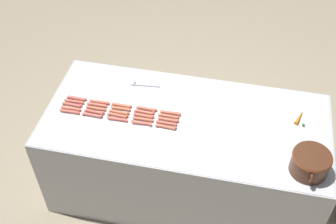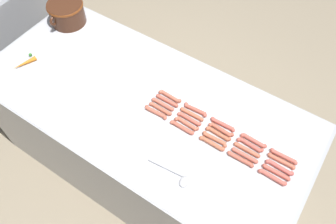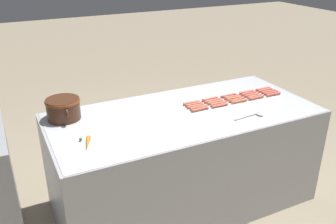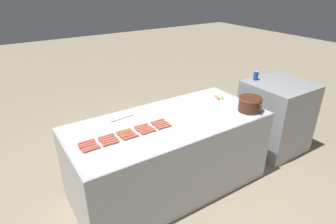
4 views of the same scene
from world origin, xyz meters
The scene contains 32 objects.
ground_plane centered at (0.00, 0.00, 0.00)m, with size 20.00×20.00×0.00m, color gray.
griddle_counter centered at (0.00, 0.00, 0.45)m, with size 1.02×2.22×0.90m.
back_cabinet centered at (0.10, 1.75, 0.50)m, with size 0.79×0.78×1.01m, color #939599.
hot_dog_0 centered at (-0.03, -0.90, 0.91)m, with size 0.03×0.17×0.03m.
hot_dog_1 centered at (-0.03, -0.71, 0.91)m, with size 0.03×0.17×0.03m.
hot_dog_2 centered at (-0.03, -0.53, 0.91)m, with size 0.03×0.17×0.03m.
hot_dog_3 centered at (-0.03, -0.32, 0.91)m, with size 0.03×0.17×0.03m.
hot_dog_4 centered at (-0.03, -0.13, 0.91)m, with size 0.03×0.17×0.03m.
hot_dog_5 centered at (0.01, -0.91, 0.91)m, with size 0.03×0.17×0.03m.
hot_dog_6 centered at (0.01, -0.72, 0.91)m, with size 0.03×0.17×0.03m.
hot_dog_7 centered at (0.01, -0.53, 0.91)m, with size 0.03×0.17×0.03m.
hot_dog_8 centered at (0.01, -0.33, 0.91)m, with size 0.03×0.17×0.03m.
hot_dog_9 centered at (0.01, -0.14, 0.91)m, with size 0.03×0.17×0.03m.
hot_dog_10 centered at (0.05, -0.91, 0.91)m, with size 0.03×0.17×0.03m.
hot_dog_11 centered at (0.04, -0.71, 0.91)m, with size 0.03×0.17×0.03m.
hot_dog_12 centered at (0.05, -0.53, 0.91)m, with size 0.03×0.17×0.03m.
hot_dog_13 centered at (0.04, -0.33, 0.91)m, with size 0.03×0.17×0.03m.
hot_dog_14 centered at (0.05, -0.13, 0.91)m, with size 0.03×0.17×0.03m.
hot_dog_15 centered at (0.09, -0.91, 0.91)m, with size 0.03×0.17×0.03m.
hot_dog_16 centered at (0.09, -0.72, 0.91)m, with size 0.04×0.17×0.03m.
hot_dog_17 centered at (0.08, -0.53, 0.91)m, with size 0.04×0.17×0.03m.
hot_dog_18 centered at (0.08, -0.32, 0.91)m, with size 0.03×0.17×0.03m.
hot_dog_19 centered at (0.09, -0.14, 0.91)m, with size 0.03×0.17×0.03m.
hot_dog_20 centered at (0.12, -0.91, 0.91)m, with size 0.03×0.17×0.03m.
hot_dog_21 centered at (0.12, -0.72, 0.91)m, with size 0.03×0.17×0.03m.
hot_dog_22 centered at (0.12, -0.52, 0.91)m, with size 0.03×0.17×0.03m.
hot_dog_23 centered at (0.12, -0.32, 0.91)m, with size 0.03×0.17×0.03m.
hot_dog_24 centered at (0.12, -0.13, 0.91)m, with size 0.03×0.17×0.03m.
bean_pot centered at (0.31, 0.91, 0.99)m, with size 0.34×0.27×0.17m.
serving_spoon centered at (-0.31, -0.47, 0.90)m, with size 0.07×0.27×0.02m.
carrot centered at (-0.19, 0.86, 0.91)m, with size 0.18×0.09×0.03m.
soda_can centered at (-0.19, 1.57, 1.07)m, with size 0.07×0.07×0.13m.
Camera 4 is at (2.28, -1.50, 2.30)m, focal length 30.19 mm.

